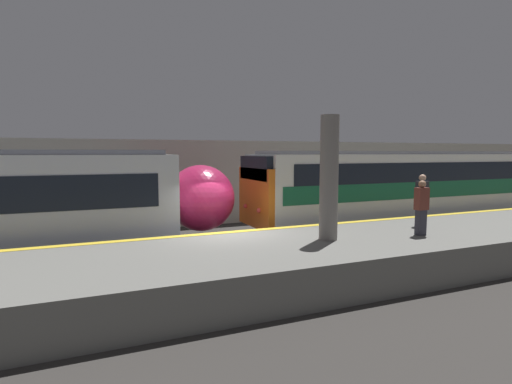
{
  "coord_description": "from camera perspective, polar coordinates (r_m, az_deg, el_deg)",
  "views": [
    {
      "loc": [
        -4.03,
        -11.69,
        3.48
      ],
      "look_at": [
        1.37,
        0.96,
        2.13
      ],
      "focal_mm": 28.0,
      "sensor_mm": 36.0,
      "label": 1
    }
  ],
  "objects": [
    {
      "name": "ground_plane",
      "position": [
        12.85,
        -4.0,
        -10.13
      ],
      "size": [
        120.0,
        120.0,
        0.0
      ],
      "primitive_type": "plane",
      "color": "#33302D"
    },
    {
      "name": "platform",
      "position": [
        10.69,
        -0.02,
        -10.5
      ],
      "size": [
        40.0,
        4.48,
        1.04
      ],
      "color": "slate",
      "rests_on": "ground"
    },
    {
      "name": "station_rear_barrier",
      "position": [
        19.05,
        -10.84,
        1.18
      ],
      "size": [
        50.0,
        0.15,
        4.08
      ],
      "color": "#B2AD9E",
      "rests_on": "ground"
    },
    {
      "name": "support_pillar_near",
      "position": [
        11.37,
        10.39,
        1.97
      ],
      "size": [
        0.52,
        0.52,
        3.5
      ],
      "color": "slate",
      "rests_on": "platform"
    },
    {
      "name": "train_boxy",
      "position": [
        19.45,
        20.19,
        0.37
      ],
      "size": [
        14.97,
        3.0,
        3.56
      ],
      "color": "black",
      "rests_on": "ground"
    },
    {
      "name": "person_waiting",
      "position": [
        14.55,
        22.59,
        -0.87
      ],
      "size": [
        0.38,
        0.24,
        1.74
      ],
      "color": "#2D2D38",
      "rests_on": "platform"
    },
    {
      "name": "person_walking",
      "position": [
        12.87,
        22.55,
        -1.91
      ],
      "size": [
        0.38,
        0.24,
        1.64
      ],
      "color": "#2D2D38",
      "rests_on": "platform"
    }
  ]
}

